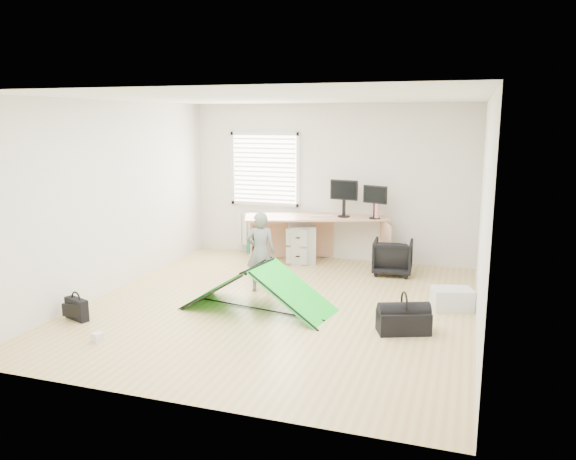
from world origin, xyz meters
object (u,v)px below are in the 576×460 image
(thermos, at_px, (377,211))
(kite, at_px, (258,288))
(laptop_bag, at_px, (77,309))
(monitor_left, at_px, (344,203))
(office_chair, at_px, (393,257))
(person, at_px, (261,252))
(filing_cabinet, at_px, (301,243))
(duffel_bag, at_px, (403,322))
(desk, at_px, (316,240))
(storage_crate, at_px, (452,299))
(monitor_right, at_px, (375,207))

(thermos, height_order, kite, thermos)
(thermos, relative_size, laptop_bag, 0.71)
(monitor_left, height_order, office_chair, monitor_left)
(monitor_left, relative_size, office_chair, 0.78)
(thermos, xyz_separation_m, person, (-1.35, -1.83, -0.37))
(filing_cabinet, relative_size, duffel_bag, 1.11)
(desk, xyz_separation_m, office_chair, (1.36, -0.30, -0.13))
(person, height_order, duffel_bag, person)
(kite, bearing_deg, thermos, 76.74)
(office_chair, height_order, person, person)
(thermos, bearing_deg, monitor_left, 176.13)
(desk, distance_m, filing_cabinet, 0.26)
(thermos, distance_m, storage_crate, 2.36)
(desk, xyz_separation_m, laptop_bag, (-2.07, -3.61, -0.27))
(desk, relative_size, duffel_bag, 4.03)
(person, xyz_separation_m, duffel_bag, (2.15, -0.98, -0.45))
(desk, height_order, duffel_bag, desk)
(desk, height_order, office_chair, desk)
(thermos, height_order, duffel_bag, thermos)
(desk, distance_m, duffel_bag, 3.33)
(desk, distance_m, person, 1.83)
(monitor_right, distance_m, storage_crate, 2.43)
(person, bearing_deg, duffel_bag, 138.17)
(monitor_right, height_order, kite, monitor_right)
(monitor_right, xyz_separation_m, storage_crate, (1.34, -1.83, -0.88))
(filing_cabinet, height_order, duffel_bag, filing_cabinet)
(filing_cabinet, xyz_separation_m, office_chair, (1.61, -0.29, -0.05))
(person, distance_m, storage_crate, 2.69)
(laptop_bag, bearing_deg, duffel_bag, 31.82)
(monitor_right, height_order, laptop_bag, monitor_right)
(filing_cabinet, distance_m, monitor_left, 1.02)
(filing_cabinet, relative_size, kite, 0.35)
(monitor_left, xyz_separation_m, office_chair, (0.89, -0.37, -0.77))
(desk, relative_size, filing_cabinet, 3.63)
(kite, bearing_deg, monitor_right, 77.73)
(filing_cabinet, relative_size, office_chair, 1.07)
(monitor_right, distance_m, person, 2.32)
(monitor_left, bearing_deg, monitor_right, 8.58)
(filing_cabinet, distance_m, kite, 2.56)
(monitor_left, height_order, laptop_bag, monitor_left)
(office_chair, relative_size, laptop_bag, 1.70)
(thermos, height_order, storage_crate, thermos)
(monitor_right, relative_size, storage_crate, 0.84)
(filing_cabinet, bearing_deg, kite, -109.60)
(duffel_bag, bearing_deg, monitor_right, 85.07)
(desk, relative_size, laptop_bag, 6.63)
(monitor_right, distance_m, duffel_bag, 3.09)
(person, bearing_deg, thermos, -143.68)
(desk, xyz_separation_m, kite, (-0.07, -2.56, -0.11))
(thermos, relative_size, storage_crate, 0.51)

